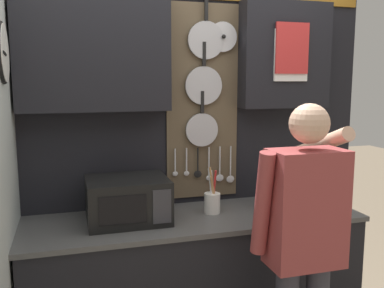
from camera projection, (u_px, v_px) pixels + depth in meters
name	position (u px, v px, depth m)	size (l,w,h in m)	color
base_cabinet_counter	(195.00, 284.00, 2.75)	(2.10, 0.64, 0.89)	black
back_wall_unit	(181.00, 109.00, 2.85)	(2.67, 0.23, 2.53)	black
microwave	(128.00, 200.00, 2.58)	(0.48, 0.40, 0.26)	black
knife_block	(271.00, 193.00, 2.85)	(0.12, 0.16, 0.27)	brown
utensil_crock	(212.00, 201.00, 2.74)	(0.10, 0.10, 0.30)	white
person	(304.00, 232.00, 2.19)	(0.54, 0.62, 1.63)	#383842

